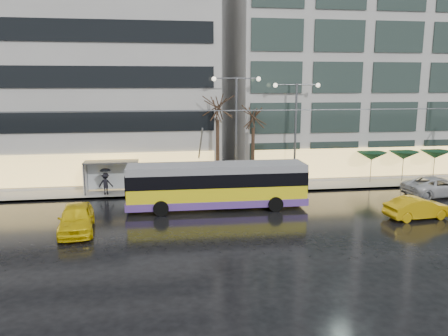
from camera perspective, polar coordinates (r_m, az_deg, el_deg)
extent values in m
plane|color=black|center=(25.93, 1.33, -8.51)|extent=(140.00, 140.00, 0.00)
cube|color=gray|center=(39.52, 0.76, -1.54)|extent=(80.00, 10.00, 0.15)
cube|color=slate|center=(34.78, 2.06, -3.29)|extent=(80.00, 0.10, 0.15)
cube|color=#A8A5A1|center=(44.74, -24.44, 13.25)|extent=(34.00, 14.00, 22.00)
cube|color=#A8A5A1|center=(49.08, 20.50, 15.00)|extent=(32.00, 14.00, 25.00)
cube|color=yellow|center=(30.59, -0.92, -3.35)|extent=(12.33, 2.73, 1.54)
cube|color=#5F3B94|center=(30.72, -0.92, -4.28)|extent=(12.37, 2.77, 0.51)
cube|color=black|center=(30.33, -0.93, -1.29)|extent=(12.35, 2.75, 0.92)
cube|color=gray|center=(30.18, -0.93, 0.04)|extent=(12.33, 2.73, 0.51)
cube|color=black|center=(31.66, 10.25, -1.22)|extent=(0.09, 2.36, 1.33)
cube|color=black|center=(30.28, -12.63, -1.87)|extent=(0.09, 2.36, 1.33)
cylinder|color=black|center=(32.61, 5.64, -3.51)|extent=(1.03, 0.37, 1.02)
cylinder|color=black|center=(30.21, 6.75, -4.72)|extent=(1.03, 0.37, 1.02)
cylinder|color=black|center=(31.77, -8.20, -3.97)|extent=(1.03, 0.37, 1.02)
cylinder|color=black|center=(29.30, -8.24, -5.25)|extent=(1.03, 0.37, 1.02)
cylinder|color=#595B60|center=(30.79, -3.05, 3.05)|extent=(0.11, 3.81, 2.70)
cylinder|color=#595B60|center=(31.30, -3.13, 3.18)|extent=(0.11, 3.81, 2.70)
cylinder|color=#595B60|center=(30.33, 1.41, 7.49)|extent=(42.00, 0.04, 0.04)
cylinder|color=#595B60|center=(30.82, 1.25, 7.55)|extent=(42.00, 0.04, 0.04)
cube|color=#595B60|center=(35.32, -14.53, 0.77)|extent=(4.20, 1.60, 0.12)
cube|color=silver|center=(36.23, -14.32, -0.98)|extent=(4.00, 0.05, 2.20)
cube|color=white|center=(35.83, -17.69, -1.29)|extent=(0.10, 1.40, 2.20)
cylinder|color=#595B60|center=(35.15, -17.79, -1.53)|extent=(0.10, 0.10, 2.40)
cylinder|color=#595B60|center=(36.50, -17.44, -1.06)|extent=(0.10, 0.10, 2.40)
cylinder|color=#595B60|center=(34.71, -11.26, -1.36)|extent=(0.10, 0.10, 2.40)
cylinder|color=#595B60|center=(36.08, -11.16, -0.89)|extent=(0.10, 0.10, 2.40)
cylinder|color=#595B60|center=(35.65, 1.60, 4.55)|extent=(0.18, 0.18, 9.00)
cylinder|color=#595B60|center=(35.28, 0.17, 11.64)|extent=(1.80, 0.10, 0.10)
cylinder|color=#595B60|center=(35.59, 3.09, 11.62)|extent=(1.80, 0.10, 0.10)
sphere|color=#FFF2CC|center=(35.15, -1.31, 11.56)|extent=(0.36, 0.36, 0.36)
sphere|color=#FFF2CC|center=(35.78, 4.53, 11.52)|extent=(0.36, 0.36, 0.36)
cylinder|color=#595B60|center=(36.87, 9.29, 4.23)|extent=(0.18, 0.18, 8.50)
cylinder|color=#595B60|center=(36.36, 8.12, 10.73)|extent=(1.80, 0.10, 0.10)
cylinder|color=#595B60|center=(36.91, 10.85, 10.65)|extent=(1.80, 0.10, 0.10)
sphere|color=#FFF2CC|center=(36.12, 6.72, 10.68)|extent=(0.36, 0.36, 0.36)
sphere|color=#FFF2CC|center=(37.21, 12.18, 10.52)|extent=(0.36, 0.36, 0.36)
cylinder|color=black|center=(35.85, -0.84, 1.84)|extent=(0.28, 0.28, 5.60)
cylinder|color=black|center=(36.61, 3.78, 1.46)|extent=(0.28, 0.28, 4.90)
cylinder|color=#595B60|center=(40.20, 18.62, -0.20)|extent=(0.06, 0.06, 2.20)
cone|color=#0D321C|center=(39.99, 18.72, 1.49)|extent=(2.50, 2.50, 0.70)
cylinder|color=#595B60|center=(41.64, 22.30, -0.07)|extent=(0.06, 0.06, 2.20)
cone|color=#0D321C|center=(41.44, 22.42, 1.56)|extent=(2.50, 2.50, 0.70)
cylinder|color=#595B60|center=(43.24, 25.72, 0.04)|extent=(0.06, 0.06, 2.20)
cone|color=#0D321C|center=(43.05, 25.85, 1.61)|extent=(2.50, 2.50, 0.70)
imported|color=yellow|center=(27.37, -18.73, -6.23)|extent=(2.46, 5.02, 1.65)
imported|color=#D8A30B|center=(31.09, 24.00, -4.78)|extent=(4.46, 1.96, 1.42)
imported|color=silver|center=(37.89, 26.17, -2.17)|extent=(5.72, 3.08, 1.53)
imported|color=black|center=(34.34, -8.50, -1.97)|extent=(0.75, 0.63, 1.74)
imported|color=#FF546F|center=(34.16, -8.54, -0.53)|extent=(1.26, 1.27, 0.88)
imported|color=black|center=(35.86, -9.31, -1.48)|extent=(1.01, 0.92, 1.69)
imported|color=black|center=(35.10, -15.18, -1.98)|extent=(1.19, 0.80, 1.70)
imported|color=black|center=(34.92, -15.25, -0.55)|extent=(0.94, 0.94, 0.72)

